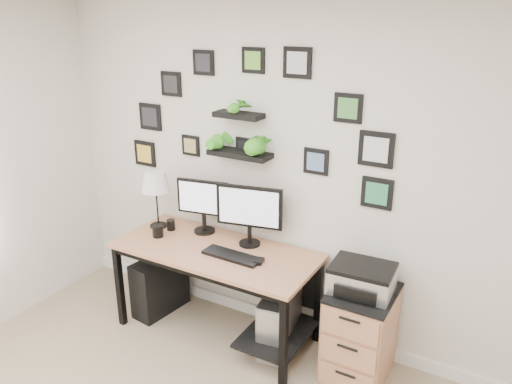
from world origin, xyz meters
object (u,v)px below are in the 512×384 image
Objects in this scene: monitor_right at (249,211)px; pc_tower_black at (160,285)px; table_lamp at (156,183)px; pc_tower_grey at (279,322)px; printer at (362,278)px; file_cabinet at (360,333)px; desk at (222,263)px; mug at (158,231)px; monitor_left at (203,202)px.

monitor_right is 1.14m from pc_tower_black.
table_lamp is 1.50m from pc_tower_grey.
monitor_right is at bearing 174.25° from printer.
file_cabinet is at bearing -0.89° from table_lamp.
file_cabinet is 1.54× the size of printer.
pc_tower_black is at bearing -167.94° from monitor_right.
monitor_right is at bearing 174.02° from file_cabinet.
printer is (0.94, -0.09, -0.27)m from monitor_right.
monitor_right reaches higher than printer.
pc_tower_black is at bearing -177.72° from file_cabinet.
monitor_right reaches higher than desk.
mug reaches higher than desk.
table_lamp reaches higher than pc_tower_grey.
mug is 0.19× the size of pc_tower_grey.
monitor_left is at bearing 175.07° from file_cabinet.
pc_tower_grey is 0.80m from printer.
desk is 16.24× the size of mug.
desk is at bearing -134.75° from monitor_right.
pc_tower_grey is (1.14, 0.03, -0.01)m from pc_tower_black.
monitor_right is (0.45, -0.02, 0.02)m from monitor_left.
monitor_left is 0.92× the size of pc_tower_black.
mug is 1.21m from pc_tower_grey.
pc_tower_black is at bearing -177.51° from printer.
table_lamp is 1.12× the size of printer.
monitor_left reaches higher than file_cabinet.
monitor_right is at bearing 158.36° from pc_tower_grey.
pc_tower_black is 0.97× the size of pc_tower_grey.
pc_tower_black is 1.77m from file_cabinet.
printer reaches higher than file_cabinet.
table_lamp is at bearing 172.93° from desk.
desk is 2.39× the size of file_cabinet.
printer is (1.66, 0.14, -0.03)m from mug.
monitor_right is 0.88m from pc_tower_grey.
file_cabinet is (0.62, 0.04, 0.10)m from pc_tower_grey.
printer reaches higher than pc_tower_black.
printer is at bearing 4.85° from mug.
mug is 0.56m from pc_tower_black.
file_cabinet is at bearing 2.97° from desk.
desk is 0.63m from pc_tower_grey.
pc_tower_grey is (0.34, -0.14, -0.80)m from monitor_right.
table_lamp reaches higher than file_cabinet.
pc_tower_black is at bearing -60.94° from table_lamp.
table_lamp is (-0.85, -0.07, 0.10)m from monitor_right.
mug is at bearing -175.40° from file_cabinet.
monitor_right is at bearing 19.44° from pc_tower_black.
monitor_left is (-0.29, 0.18, 0.39)m from desk.
table_lamp is 4.93× the size of mug.
monitor_right is at bearing 45.25° from desk.
table_lamp is 0.73× the size of file_cabinet.
file_cabinet is at bearing -16.68° from printer.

